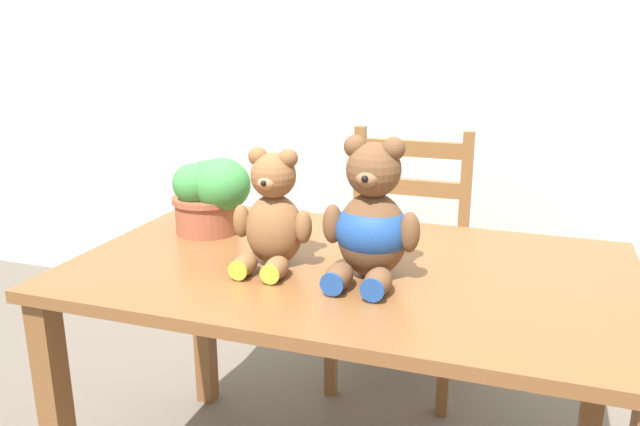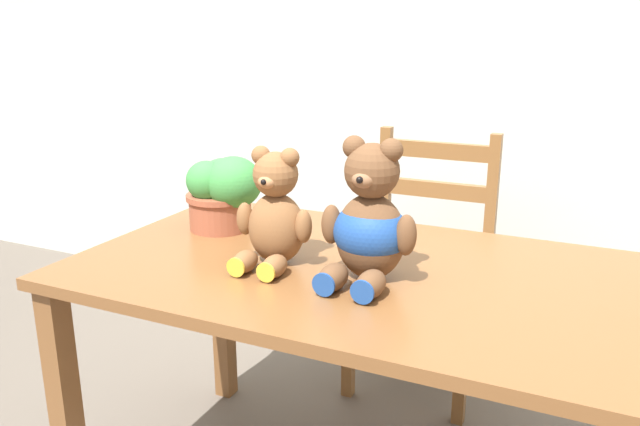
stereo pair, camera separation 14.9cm
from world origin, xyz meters
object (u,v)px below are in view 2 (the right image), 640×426
(wooden_chair_behind, at_px, (424,265))
(teddy_bear_right, at_px, (369,224))
(potted_plant, at_px, (223,191))
(teddy_bear_left, at_px, (274,215))

(wooden_chair_behind, xyz_separation_m, teddy_bear_right, (0.09, -0.84, 0.41))
(teddy_bear_right, bearing_deg, potted_plant, -18.11)
(teddy_bear_left, relative_size, potted_plant, 1.25)
(teddy_bear_left, relative_size, teddy_bear_right, 0.88)
(wooden_chair_behind, relative_size, teddy_bear_left, 3.22)
(teddy_bear_left, height_order, potted_plant, teddy_bear_left)
(teddy_bear_left, distance_m, teddy_bear_right, 0.25)
(teddy_bear_left, bearing_deg, wooden_chair_behind, -102.37)
(teddy_bear_right, distance_m, potted_plant, 0.56)
(wooden_chair_behind, height_order, teddy_bear_right, teddy_bear_right)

